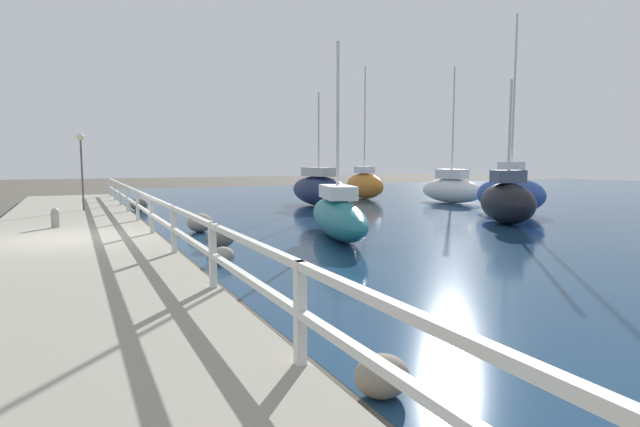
% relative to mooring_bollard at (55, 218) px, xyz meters
% --- Properties ---
extents(ground_plane, '(120.00, 120.00, 0.00)m').
position_rel_mooring_bollard_xyz_m(ground_plane, '(0.35, -2.44, -0.61)').
color(ground_plane, '#4C473D').
extents(dock_walkway, '(4.21, 36.00, 0.33)m').
position_rel_mooring_bollard_xyz_m(dock_walkway, '(0.35, -2.44, -0.45)').
color(dock_walkway, gray).
rests_on(dock_walkway, ground).
extents(railing, '(0.10, 32.50, 0.99)m').
position_rel_mooring_bollard_xyz_m(railing, '(2.35, -2.44, 0.39)').
color(railing, silver).
rests_on(railing, dock_walkway).
extents(boulder_water_edge, '(0.54, 0.49, 0.40)m').
position_rel_mooring_bollard_xyz_m(boulder_water_edge, '(3.06, -12.49, -0.41)').
color(boulder_water_edge, slate).
rests_on(boulder_water_edge, ground).
extents(boulder_downstream, '(0.49, 0.44, 0.37)m').
position_rel_mooring_bollard_xyz_m(boulder_downstream, '(3.40, -5.63, -0.43)').
color(boulder_downstream, gray).
rests_on(boulder_downstream, ground).
extents(boulder_far_strip, '(0.77, 0.69, 0.58)m').
position_rel_mooring_bollard_xyz_m(boulder_far_strip, '(3.18, 7.82, -0.32)').
color(boulder_far_strip, '#666056').
rests_on(boulder_far_strip, ground).
extents(boulder_mid_strip, '(0.73, 0.65, 0.55)m').
position_rel_mooring_bollard_xyz_m(boulder_mid_strip, '(3.87, -3.70, -0.34)').
color(boulder_mid_strip, '#666056').
rests_on(boulder_mid_strip, ground).
extents(boulder_near_dock, '(0.80, 0.72, 0.60)m').
position_rel_mooring_bollard_xyz_m(boulder_near_dock, '(4.07, -0.51, -0.31)').
color(boulder_near_dock, gray).
rests_on(boulder_near_dock, ground).
extents(boulder_upstream, '(0.77, 0.70, 0.58)m').
position_rel_mooring_bollard_xyz_m(boulder_upstream, '(3.20, 7.94, -0.32)').
color(boulder_upstream, gray).
rests_on(boulder_upstream, ground).
extents(mooring_bollard, '(0.23, 0.23, 0.57)m').
position_rel_mooring_bollard_xyz_m(mooring_bollard, '(0.00, 0.00, 0.00)').
color(mooring_bollard, gray).
rests_on(mooring_bollard, dock_walkway).
extents(dock_lamp, '(0.28, 0.28, 3.00)m').
position_rel_mooring_bollard_xyz_m(dock_lamp, '(0.84, 5.27, 2.03)').
color(dock_lamp, '#514C47').
rests_on(dock_lamp, dock_walkway).
extents(sailboat_blue, '(2.48, 3.35, 8.36)m').
position_rel_mooring_bollard_xyz_m(sailboat_blue, '(17.44, -0.68, 0.29)').
color(sailboat_blue, '#2D4C9E').
rests_on(sailboat_blue, water_surface).
extents(sailboat_white, '(1.57, 4.39, 7.26)m').
position_rel_mooring_bollard_xyz_m(sailboat_white, '(18.93, 4.78, 0.16)').
color(sailboat_white, white).
rests_on(sailboat_white, water_surface).
extents(sailboat_orange, '(1.14, 4.20, 7.89)m').
position_rel_mooring_bollard_xyz_m(sailboat_orange, '(16.37, 9.65, 0.25)').
color(sailboat_orange, orange).
rests_on(sailboat_orange, water_surface).
extents(sailboat_navy, '(1.36, 5.44, 5.63)m').
position_rel_mooring_bollard_xyz_m(sailboat_navy, '(11.57, 6.18, 0.24)').
color(sailboat_navy, '#192347').
rests_on(sailboat_navy, water_surface).
extents(sailboat_black, '(2.55, 3.48, 5.11)m').
position_rel_mooring_bollard_xyz_m(sailboat_black, '(14.51, -3.25, 0.19)').
color(sailboat_black, black).
rests_on(sailboat_black, water_surface).
extents(sailboat_teal, '(2.69, 5.78, 5.63)m').
position_rel_mooring_bollard_xyz_m(sailboat_teal, '(7.43, -3.48, 0.04)').
color(sailboat_teal, '#1E707A').
rests_on(sailboat_teal, water_surface).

